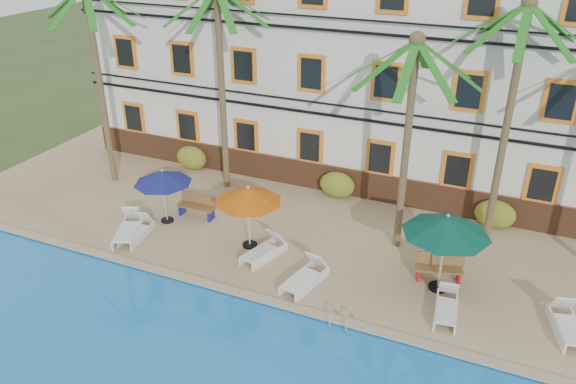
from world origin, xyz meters
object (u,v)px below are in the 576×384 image
at_px(palm_a, 96,59).
at_px(lounger_a, 129,228).
at_px(umbrella_blue, 163,177).
at_px(umbrella_green, 447,226).
at_px(umbrella_red, 248,195).
at_px(palm_d, 512,94).
at_px(bench_left, 197,205).
at_px(bench_right, 439,267).
at_px(lounger_c, 264,250).
at_px(palm_c, 409,116).
at_px(palm_b, 220,62).
at_px(lounger_d, 305,276).
at_px(lounger_b, 137,230).
at_px(lounger_e, 447,306).
at_px(lounger_f, 567,324).
at_px(pool_ladder, 341,324).

xyz_separation_m(palm_a, lounger_a, (3.62, -3.61, -5.07)).
distance_m(umbrella_blue, umbrella_green, 10.37).
bearing_deg(umbrella_red, palm_d, 27.06).
relative_size(bench_left, bench_right, 0.96).
bearing_deg(lounger_c, palm_c, 33.14).
relative_size(palm_d, bench_left, 5.67).
distance_m(palm_a, palm_b, 5.10).
bearing_deg(lounger_d, lounger_c, 154.25).
xyz_separation_m(lounger_a, lounger_b, (0.30, 0.09, -0.05)).
xyz_separation_m(lounger_d, bench_right, (3.84, 2.01, 0.17)).
height_order(lounger_b, lounger_e, lounger_e).
relative_size(palm_d, lounger_f, 4.32).
bearing_deg(lounger_e, bench_left, 167.72).
bearing_deg(palm_a, lounger_f, -9.07).
xyz_separation_m(umbrella_blue, lounger_a, (-0.64, -1.47, -1.55)).
bearing_deg(pool_ladder, palm_b, 138.40).
relative_size(umbrella_blue, pool_ladder, 2.95).
relative_size(umbrella_green, lounger_d, 1.33).
height_order(umbrella_blue, pool_ladder, umbrella_blue).
bearing_deg(palm_c, umbrella_blue, -167.61).
relative_size(palm_b, umbrella_green, 3.15).
height_order(umbrella_blue, umbrella_red, umbrella_red).
height_order(umbrella_blue, bench_right, umbrella_blue).
distance_m(palm_b, pool_ladder, 11.38).
xyz_separation_m(palm_a, pool_ladder, (12.36, -5.16, -5.39)).
bearing_deg(pool_ladder, palm_a, 157.33).
distance_m(lounger_d, pool_ladder, 2.20).
bearing_deg(lounger_f, palm_b, 161.85).
height_order(lounger_a, bench_left, lounger_a).
xyz_separation_m(palm_d, pool_ladder, (-3.32, -6.65, -5.43)).
distance_m(palm_a, lounger_c, 10.56).
height_order(palm_b, lounger_c, palm_b).
distance_m(bench_left, pool_ladder, 8.22).
relative_size(lounger_c, lounger_e, 1.05).
relative_size(lounger_c, bench_left, 1.28).
relative_size(lounger_d, lounger_e, 1.11).
xyz_separation_m(umbrella_red, lounger_c, (0.79, -0.43, -1.75)).
distance_m(umbrella_blue, lounger_c, 4.85).
xyz_separation_m(umbrella_blue, umbrella_red, (3.73, -0.30, 0.16)).
bearing_deg(pool_ladder, umbrella_red, 148.06).
height_order(palm_c, lounger_e, palm_c).
distance_m(palm_c, umbrella_green, 3.74).
height_order(umbrella_red, umbrella_green, umbrella_green).
distance_m(lounger_d, bench_left, 6.08).
distance_m(palm_d, umbrella_blue, 12.50).
relative_size(palm_a, palm_b, 1.00).
height_order(palm_a, umbrella_red, palm_a).
bearing_deg(bench_left, umbrella_green, -5.94).
distance_m(umbrella_red, bench_left, 3.46).
bearing_deg(bench_right, umbrella_green, -78.49).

